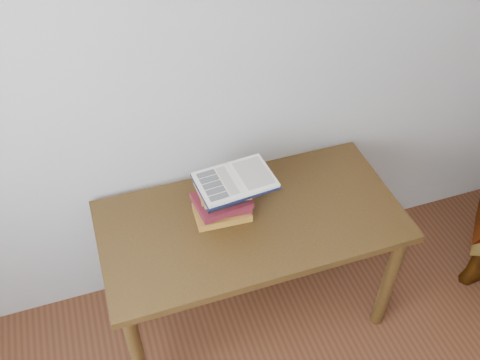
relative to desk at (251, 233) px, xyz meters
name	(u,v)px	position (x,y,z in m)	size (l,w,h in m)	color
desk	(251,233)	(0.00, 0.00, 0.00)	(1.33, 0.66, 0.71)	#3F2C0F
book_stack	(223,198)	(-0.11, 0.07, 0.19)	(0.27, 0.20, 0.18)	#A56125
open_book	(235,180)	(-0.05, 0.06, 0.29)	(0.34, 0.25, 0.03)	black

